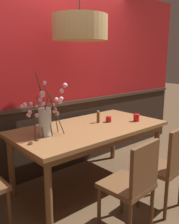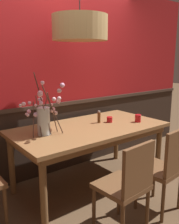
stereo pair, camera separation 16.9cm
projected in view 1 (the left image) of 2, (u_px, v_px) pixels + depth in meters
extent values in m
plane|color=brown|center=(90.00, 184.00, 3.19)|extent=(24.00, 24.00, 0.00)
cube|color=#2D2119|center=(59.00, 137.00, 3.58)|extent=(5.18, 0.12, 0.95)
cube|color=#3E2E24|center=(59.00, 103.00, 3.46)|extent=(5.18, 0.14, 0.05)
cube|color=maroon|center=(57.00, 44.00, 3.29)|extent=(5.18, 0.12, 1.66)
cube|color=olive|center=(90.00, 128.00, 3.03)|extent=(1.89, 0.99, 0.04)
cube|color=brown|center=(90.00, 133.00, 3.04)|extent=(1.78, 0.88, 0.08)
cylinder|color=brown|center=(49.00, 195.00, 2.27)|extent=(0.07, 0.07, 0.74)
cylinder|color=brown|center=(156.00, 150.00, 3.36)|extent=(0.07, 0.07, 0.74)
cylinder|color=brown|center=(11.00, 167.00, 2.86)|extent=(0.07, 0.07, 0.74)
cylinder|color=brown|center=(113.00, 136.00, 3.96)|extent=(0.07, 0.07, 0.74)
cube|color=brown|center=(69.00, 131.00, 3.90)|extent=(0.48, 0.41, 0.04)
cube|color=brown|center=(62.00, 115.00, 3.97)|extent=(0.44, 0.06, 0.42)
cylinder|color=brown|center=(86.00, 145.00, 3.97)|extent=(0.04, 0.04, 0.45)
cylinder|color=brown|center=(66.00, 152.00, 3.70)|extent=(0.04, 0.04, 0.45)
cylinder|color=brown|center=(73.00, 140.00, 4.20)|extent=(0.04, 0.04, 0.45)
cylinder|color=brown|center=(54.00, 146.00, 3.93)|extent=(0.04, 0.04, 0.45)
cube|color=brown|center=(126.00, 185.00, 2.27)|extent=(0.44, 0.44, 0.04)
cube|color=brown|center=(145.00, 168.00, 2.09)|extent=(0.39, 0.06, 0.43)
cylinder|color=brown|center=(99.00, 208.00, 2.32)|extent=(0.04, 0.04, 0.44)
cylinder|color=brown|center=(122.00, 194.00, 2.57)|extent=(0.04, 0.04, 0.44)
cylinder|color=brown|center=(152.00, 208.00, 2.33)|extent=(0.04, 0.04, 0.44)
cube|color=brown|center=(161.00, 168.00, 2.64)|extent=(0.44, 0.42, 0.04)
cube|color=brown|center=(178.00, 150.00, 2.47)|extent=(0.38, 0.07, 0.45)
cylinder|color=brown|center=(138.00, 189.00, 2.68)|extent=(0.04, 0.04, 0.43)
cylinder|color=brown|center=(154.00, 178.00, 2.92)|extent=(0.04, 0.04, 0.43)
cylinder|color=brown|center=(166.00, 200.00, 2.46)|extent=(0.04, 0.04, 0.43)
cube|color=brown|center=(34.00, 139.00, 3.52)|extent=(0.46, 0.44, 0.04)
cube|color=brown|center=(28.00, 121.00, 3.61)|extent=(0.42, 0.06, 0.43)
cylinder|color=brown|center=(53.00, 156.00, 3.54)|extent=(0.04, 0.04, 0.44)
cylinder|color=brown|center=(28.00, 163.00, 3.32)|extent=(0.04, 0.04, 0.44)
cylinder|color=brown|center=(41.00, 149.00, 3.82)|extent=(0.04, 0.04, 0.44)
cylinder|color=brown|center=(18.00, 155.00, 3.59)|extent=(0.04, 0.04, 0.44)
cylinder|color=brown|center=(9.00, 211.00, 2.29)|extent=(0.04, 0.04, 0.42)
cylinder|color=silver|center=(45.00, 122.00, 2.65)|extent=(0.14, 0.14, 0.30)
cylinder|color=silver|center=(45.00, 132.00, 2.67)|extent=(0.12, 0.12, 0.07)
cylinder|color=#472D23|center=(55.00, 111.00, 2.57)|extent=(0.27, 0.06, 0.56)
sphere|color=#FBACC0|center=(54.00, 105.00, 2.55)|extent=(0.03, 0.03, 0.03)
sphere|color=beige|center=(61.00, 99.00, 2.52)|extent=(0.04, 0.04, 0.04)
sphere|color=#F2B1BD|center=(62.00, 91.00, 2.44)|extent=(0.05, 0.05, 0.05)
sphere|color=#F4A9CF|center=(65.00, 85.00, 2.42)|extent=(0.05, 0.05, 0.05)
sphere|color=beige|center=(56.00, 99.00, 2.48)|extent=(0.04, 0.04, 0.04)
cylinder|color=#472D23|center=(35.00, 120.00, 2.61)|extent=(0.12, 0.19, 0.35)
sphere|color=beige|center=(22.00, 106.00, 2.53)|extent=(0.04, 0.04, 0.04)
sphere|color=silver|center=(29.00, 116.00, 2.57)|extent=(0.03, 0.03, 0.03)
sphere|color=#FBBECE|center=(28.00, 115.00, 2.58)|extent=(0.03, 0.03, 0.03)
sphere|color=#F3A7C5|center=(30.00, 112.00, 2.62)|extent=(0.05, 0.05, 0.05)
sphere|color=#F9B6CB|center=(25.00, 105.00, 2.53)|extent=(0.04, 0.04, 0.04)
cylinder|color=#472D23|center=(54.00, 114.00, 2.61)|extent=(0.21, 0.18, 0.49)
sphere|color=#FEABC0|center=(55.00, 110.00, 2.58)|extent=(0.04, 0.04, 0.04)
sphere|color=#FEABBD|center=(60.00, 102.00, 2.59)|extent=(0.05, 0.05, 0.05)
sphere|color=#FDBABA|center=(54.00, 111.00, 2.57)|extent=(0.04, 0.04, 0.04)
sphere|color=beige|center=(57.00, 113.00, 2.63)|extent=(0.05, 0.05, 0.05)
cylinder|color=#472D23|center=(44.00, 115.00, 2.68)|extent=(0.15, 0.02, 0.43)
sphere|color=#F8BACE|center=(43.00, 116.00, 2.65)|extent=(0.03, 0.03, 0.03)
sphere|color=#FBA9CB|center=(45.00, 114.00, 2.68)|extent=(0.05, 0.05, 0.05)
sphere|color=#FBB1C8|center=(40.00, 109.00, 2.69)|extent=(0.04, 0.04, 0.04)
sphere|color=#E6ACC9|center=(40.00, 100.00, 2.71)|extent=(0.04, 0.04, 0.04)
sphere|color=#ECB1CC|center=(42.00, 99.00, 2.69)|extent=(0.03, 0.03, 0.03)
sphere|color=#F7BDC3|center=(45.00, 110.00, 2.72)|extent=(0.04, 0.04, 0.04)
cylinder|color=#472D23|center=(40.00, 117.00, 2.61)|extent=(0.05, 0.17, 0.42)
sphere|color=#ECAFC4|center=(31.00, 104.00, 2.53)|extent=(0.04, 0.04, 0.04)
sphere|color=#E6B3D2|center=(37.00, 115.00, 2.60)|extent=(0.05, 0.05, 0.05)
sphere|color=#F5B2BF|center=(37.00, 106.00, 2.60)|extent=(0.03, 0.03, 0.03)
cylinder|color=#472D23|center=(45.00, 105.00, 2.54)|extent=(0.18, 0.01, 0.68)
sphere|color=#E6ABC3|center=(42.00, 95.00, 2.48)|extent=(0.06, 0.06, 0.06)
sphere|color=#E7A9C9|center=(43.00, 104.00, 2.50)|extent=(0.04, 0.04, 0.04)
sphere|color=#F4ACBD|center=(42.00, 94.00, 2.48)|extent=(0.06, 0.06, 0.06)
sphere|color=#FEB0C7|center=(45.00, 83.00, 2.46)|extent=(0.04, 0.04, 0.04)
cylinder|color=red|center=(136.00, 118.00, 3.26)|extent=(0.08, 0.08, 0.10)
torus|color=red|center=(136.00, 114.00, 3.25)|extent=(0.08, 0.08, 0.01)
cylinder|color=silver|center=(136.00, 119.00, 3.26)|extent=(0.05, 0.05, 0.05)
cylinder|color=red|center=(109.00, 119.00, 3.22)|extent=(0.07, 0.07, 0.07)
torus|color=red|center=(109.00, 117.00, 3.21)|extent=(0.08, 0.08, 0.01)
cylinder|color=silver|center=(109.00, 120.00, 3.22)|extent=(0.05, 0.05, 0.04)
cylinder|color=brown|center=(98.00, 117.00, 3.18)|extent=(0.04, 0.04, 0.14)
cylinder|color=beige|center=(98.00, 111.00, 3.17)|extent=(0.03, 0.03, 0.02)
cylinder|color=tan|center=(80.00, 28.00, 2.79)|extent=(0.63, 0.63, 0.28)
sphere|color=#F9EAB7|center=(80.00, 32.00, 2.80)|extent=(0.14, 0.14, 0.14)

